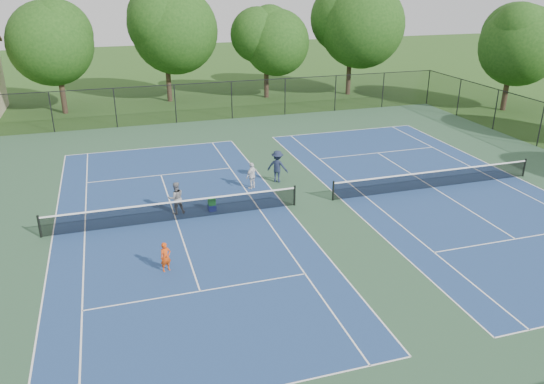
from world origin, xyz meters
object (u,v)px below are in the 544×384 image
object	(u,v)px
tree_back_b	(165,27)
ball_hopper	(212,201)
bystander_a	(252,176)
tree_back_d	(352,21)
tree_side_e	(514,40)
tree_back_a	(55,39)
tree_back_c	(266,38)
instructor	(176,198)
child_player	(166,257)
ball_crate	(212,208)
bystander_b	(277,166)

from	to	relation	value
tree_back_b	ball_hopper	size ratio (longest dim) A/B	27.38
bystander_a	tree_back_d	bearing A→B (deg)	-157.93
tree_side_e	tree_back_a	bearing A→B (deg)	164.48
tree_back_b	tree_back_c	bearing A→B (deg)	-6.34
tree_back_a	instructor	world-z (taller)	tree_back_a
child_player	ball_hopper	distance (m)	5.86
ball_crate	ball_hopper	xyz separation A→B (m)	(0.00, 0.00, 0.34)
bystander_a	bystander_b	xyz separation A→B (m)	(1.61, 0.56, 0.17)
tree_back_c	bystander_b	xyz separation A→B (m)	(-5.86, -21.59, -4.57)
tree_back_b	tree_back_a	bearing A→B (deg)	-167.47
ball_crate	ball_hopper	world-z (taller)	ball_hopper
child_player	bystander_b	distance (m)	10.68
tree_side_e	bystander_b	size ratio (longest dim) A/B	4.86
tree_back_b	bystander_a	world-z (taller)	tree_back_b
tree_back_b	tree_side_e	distance (m)	29.56
tree_back_d	instructor	size ratio (longest dim) A/B	6.42
instructor	ball_hopper	bearing A→B (deg)	165.63
ball_crate	tree_back_c	bearing A→B (deg)	67.42
instructor	child_player	bearing A→B (deg)	70.72
tree_back_b	tree_back_d	distance (m)	17.12
tree_back_a	instructor	xyz separation A→B (m)	(6.16, -23.20, -5.23)
bystander_a	tree_back_a	bearing A→B (deg)	-95.29
tree_back_a	ball_hopper	bearing A→B (deg)	-71.47
bystander_a	ball_crate	world-z (taller)	bystander_a
tree_back_a	tree_side_e	bearing A→B (deg)	-15.52
tree_back_a	tree_back_c	bearing A→B (deg)	3.18
tree_back_a	child_player	distance (m)	29.48
tree_back_b	instructor	size ratio (longest dim) A/B	6.21
tree_side_e	ball_hopper	size ratio (longest dim) A/B	24.23
tree_back_b	ball_hopper	world-z (taller)	tree_back_b
tree_back_d	ball_crate	xyz separation A→B (m)	(-18.15, -23.41, -6.67)
tree_back_d	bystander_a	size ratio (longest dim) A/B	6.99
child_player	tree_back_c	bearing A→B (deg)	46.30
tree_back_d	tree_side_e	world-z (taller)	tree_back_d
tree_back_a	tree_back_d	distance (m)	26.01
tree_back_c	child_player	xyz separation A→B (m)	(-12.99, -29.54, -4.87)
tree_back_c	ball_crate	distance (m)	26.97
tree_back_a	tree_back_b	world-z (taller)	tree_back_b
bystander_b	bystander_a	bearing A→B (deg)	54.82
tree_back_a	bystander_b	bearing A→B (deg)	-59.48
child_player	instructor	size ratio (longest dim) A/B	0.76
tree_back_b	tree_back_c	distance (m)	9.12
tree_side_e	bystander_a	size ratio (longest dim) A/B	5.99
tree_back_d	tree_side_e	size ratio (longest dim) A/B	1.17
tree_side_e	tree_back_d	bearing A→B (deg)	135.00
tree_back_a	tree_back_b	xyz separation A→B (m)	(9.00, 2.00, 0.56)
tree_back_b	instructor	bearing A→B (deg)	-96.43
tree_back_c	bystander_a	distance (m)	23.86
tree_back_a	tree_side_e	world-z (taller)	tree_back_a
tree_back_b	ball_hopper	bearing A→B (deg)	-92.59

